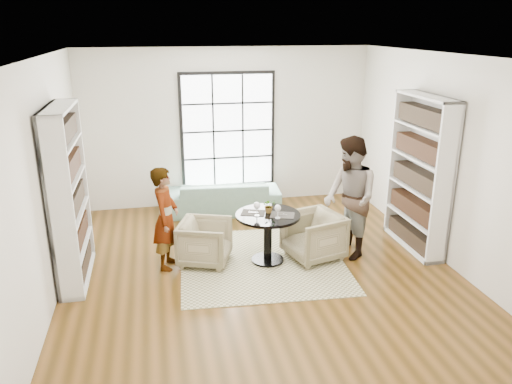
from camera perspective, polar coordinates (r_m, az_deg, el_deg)
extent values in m
plane|color=brown|center=(7.34, 0.52, -8.79)|extent=(6.00, 6.00, 0.00)
plane|color=silver|center=(9.65, -3.27, 7.35)|extent=(5.50, 0.00, 5.50)
plane|color=silver|center=(6.77, -22.83, 1.03)|extent=(0.00, 6.00, 6.00)
plane|color=silver|center=(7.82, 20.69, 3.51)|extent=(0.00, 6.00, 6.00)
plane|color=silver|center=(4.09, 9.63, -8.91)|extent=(5.50, 0.00, 5.50)
plane|color=white|center=(6.53, 0.60, 15.30)|extent=(6.00, 6.00, 0.00)
cube|color=black|center=(9.64, -3.24, 7.04)|extent=(1.82, 0.06, 2.22)
cube|color=white|center=(9.60, -3.21, 6.99)|extent=(1.70, 0.02, 2.10)
cube|color=beige|center=(7.55, 0.66, -7.90)|extent=(2.55, 2.55, 0.01)
cylinder|color=black|center=(7.56, 1.33, -7.76)|extent=(0.48, 0.48, 0.04)
cylinder|color=black|center=(7.41, 1.35, -5.34)|extent=(0.12, 0.12, 0.68)
cylinder|color=black|center=(7.27, 1.37, -2.69)|extent=(0.95, 0.95, 0.04)
imported|color=slate|center=(9.41, -3.69, -0.49)|extent=(2.15, 0.99, 0.61)
imported|color=tan|center=(7.42, -5.84, -5.72)|extent=(0.92, 0.91, 0.66)
imported|color=tan|center=(7.57, 6.57, -5.03)|extent=(0.96, 0.94, 0.71)
imported|color=gray|center=(7.23, -10.28, -2.97)|extent=(0.49, 0.62, 1.51)
imported|color=gray|center=(7.55, 10.70, -0.69)|extent=(0.76, 0.95, 1.84)
cube|color=#262421|center=(7.30, -0.32, -2.38)|extent=(0.41, 0.36, 0.01)
cube|color=#262421|center=(7.22, 3.04, -2.65)|extent=(0.41, 0.36, 0.01)
cylinder|color=silver|center=(7.19, 0.11, -2.71)|extent=(0.08, 0.08, 0.01)
cylinder|color=silver|center=(7.17, 0.11, -2.26)|extent=(0.01, 0.01, 0.12)
sphere|color=#670D0B|center=(7.13, 0.11, -1.56)|extent=(0.09, 0.09, 0.09)
ellipsoid|color=white|center=(7.13, 0.11, -1.56)|extent=(0.10, 0.10, 0.11)
cylinder|color=silver|center=(7.11, 2.49, -2.97)|extent=(0.07, 0.07, 0.01)
cylinder|color=silver|center=(7.09, 2.50, -2.53)|extent=(0.01, 0.01, 0.12)
sphere|color=#670D0B|center=(7.06, 2.51, -1.85)|extent=(0.09, 0.09, 0.09)
ellipsoid|color=white|center=(7.06, 2.51, -1.85)|extent=(0.09, 0.09, 0.10)
imported|color=gray|center=(7.30, 1.51, -1.57)|extent=(0.19, 0.16, 0.21)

